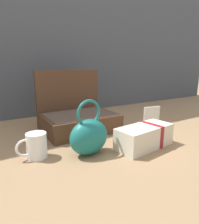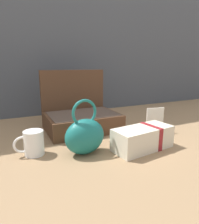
{
  "view_description": "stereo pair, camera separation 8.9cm",
  "coord_description": "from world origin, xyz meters",
  "views": [
    {
      "loc": [
        -0.48,
        -0.76,
        0.34
      ],
      "look_at": [
        -0.03,
        -0.02,
        0.13
      ],
      "focal_mm": 31.61,
      "sensor_mm": 36.0,
      "label": 1
    },
    {
      "loc": [
        -0.4,
        -0.8,
        0.34
      ],
      "look_at": [
        -0.03,
        -0.02,
        0.13
      ],
      "focal_mm": 31.61,
      "sensor_mm": 36.0,
      "label": 2
    }
  ],
  "objects": [
    {
      "name": "info_card_left",
      "position": [
        0.26,
        -0.06,
        0.06
      ],
      "size": [
        0.09,
        0.02,
        0.13
      ],
      "primitive_type": "cube",
      "rotation": [
        0.0,
        0.0,
        -0.17
      ],
      "color": "silver",
      "rests_on": "ground_plane"
    },
    {
      "name": "teal_pouch_handbag",
      "position": [
        -0.14,
        -0.14,
        0.07
      ],
      "size": [
        0.17,
        0.12,
        0.21
      ],
      "color": "#196B66",
      "rests_on": "ground_plane"
    },
    {
      "name": "coffee_mug",
      "position": [
        -0.33,
        -0.06,
        0.05
      ],
      "size": [
        0.11,
        0.07,
        0.09
      ],
      "color": "white",
      "rests_on": "ground_plane"
    },
    {
      "name": "open_suitcase",
      "position": [
        -0.05,
        0.16,
        0.07
      ],
      "size": [
        0.36,
        0.28,
        0.31
      ],
      "color": "#4C301E",
      "rests_on": "ground_plane"
    },
    {
      "name": "back_wall",
      "position": [
        0.0,
        0.58,
        0.7
      ],
      "size": [
        3.2,
        0.06,
        1.4
      ],
      "primitive_type": "cube",
      "color": "#474C54",
      "rests_on": "ground_plane"
    },
    {
      "name": "cream_toiletry_bag",
      "position": [
        0.09,
        -0.2,
        0.05
      ],
      "size": [
        0.26,
        0.14,
        0.1
      ],
      "color": "beige",
      "rests_on": "ground_plane"
    },
    {
      "name": "ground_plane",
      "position": [
        0.0,
        0.0,
        0.0
      ],
      "size": [
        6.0,
        6.0,
        0.0
      ],
      "primitive_type": "plane",
      "color": "#8C6D4C"
    }
  ]
}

